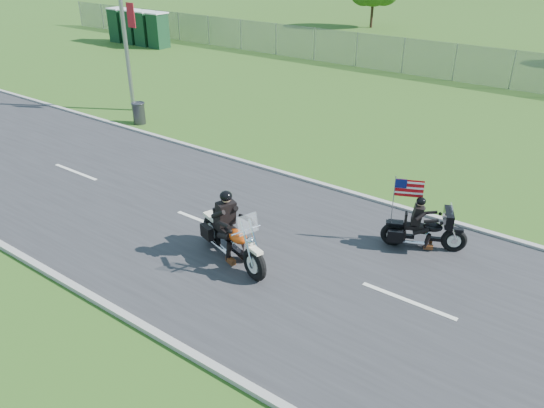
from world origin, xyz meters
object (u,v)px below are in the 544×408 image
Objects in this scene: porta_toilet_c at (131,27)px; motorcycle_lead at (232,240)px; porta_toilet_d at (119,25)px; trash_can at (139,113)px; porta_toilet_b at (145,29)px; motorcycle_follow at (424,232)px; porta_toilet_a at (158,31)px.

porta_toilet_c is 0.86× the size of motorcycle_lead.
porta_toilet_d is 20.05m from trash_can.
porta_toilet_d reaches higher than trash_can.
porta_toilet_b reaches higher than motorcycle_lead.
motorcycle_follow is (3.60, 3.31, -0.08)m from motorcycle_lead.
porta_toilet_b is at bearing 160.41° from motorcycle_lead.
porta_toilet_d is (-1.40, 0.00, 0.00)m from porta_toilet_c.
trash_can is (15.93, -12.15, -0.71)m from porta_toilet_d.
motorcycle_follow reaches higher than trash_can.
motorcycle_follow is 2.30× the size of trash_can.
motorcycle_lead is 11.61m from trash_can.
motorcycle_follow is at bearing -28.74° from porta_toilet_b.
trash_can is at bearing 145.21° from motorcycle_follow.
porta_toilet_a is 1.00× the size of porta_toilet_b.
porta_toilet_b is 1.13× the size of motorcycle_follow.
porta_toilet_a is 4.20m from porta_toilet_d.
motorcycle_lead is at bearing -39.57° from porta_toilet_a.
porta_toilet_a is at bearing 133.99° from trash_can.
porta_toilet_a is 16.90m from trash_can.
motorcycle_follow is at bearing -26.40° from porta_toilet_d.
porta_toilet_a is 1.00× the size of porta_toilet_d.
trash_can is at bearing 168.06° from motorcycle_lead.
porta_toilet_b reaches higher than trash_can.
porta_toilet_c is 2.59× the size of trash_can.
porta_toilet_d is 0.86× the size of motorcycle_lead.
motorcycle_lead reaches higher than trash_can.
porta_toilet_a and porta_toilet_b have the same top height.
porta_toilet_d is 2.59× the size of trash_can.
motorcycle_follow is (28.17, -14.68, -0.65)m from porta_toilet_c.
motorcycle_lead is 4.89m from motorcycle_follow.
porta_toilet_b and porta_toilet_c have the same top height.
porta_toilet_b is 1.00× the size of porta_toilet_c.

